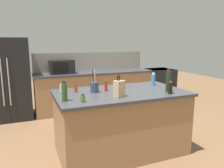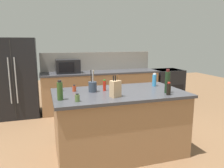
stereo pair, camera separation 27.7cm
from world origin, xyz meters
name	(u,v)px [view 1 (the left image)]	position (x,y,z in m)	size (l,w,h in m)	color
ground_plane	(120,150)	(0.00, 0.00, 0.00)	(14.00, 14.00, 0.00)	brown
back_counter_run	(95,90)	(0.30, 2.20, 0.47)	(2.88, 0.66, 0.94)	#936B47
wall_backsplash	(91,61)	(0.30, 2.52, 1.17)	(2.84, 0.03, 0.46)	gray
kitchen_island	(121,122)	(0.00, 0.00, 0.47)	(1.91, 1.08, 0.94)	#936B47
refrigerator	(7,79)	(-1.66, 2.25, 0.87)	(0.95, 0.75, 1.75)	black
range_oven	(159,85)	(2.16, 2.20, 0.47)	(0.76, 0.65, 0.92)	black
microwave	(62,67)	(-0.50, 2.20, 1.10)	(0.54, 0.39, 0.32)	black
knife_block	(119,88)	(-0.15, -0.28, 1.05)	(0.16, 0.14, 0.29)	tan
utensil_crock	(94,87)	(-0.37, 0.11, 1.02)	(0.12, 0.12, 0.32)	#333D4C
hot_sauce_bottle	(106,86)	(-0.19, 0.12, 1.02)	(0.05, 0.05, 0.17)	red
spice_jar_oregano	(83,98)	(-0.67, -0.35, 0.99)	(0.06, 0.06, 0.10)	#567038
dish_soap_bottle	(153,80)	(0.68, 0.21, 1.04)	(0.07, 0.07, 0.21)	#3384BC
spice_jar_paprika	(76,89)	(-0.63, 0.22, 0.98)	(0.06, 0.06, 0.10)	#B73D1E
salt_shaker	(61,88)	(-0.82, 0.30, 1.00)	(0.04, 0.04, 0.12)	silver
soy_sauce_bottle	(170,88)	(0.58, -0.39, 1.02)	(0.06, 0.06, 0.18)	black
olive_oil_bottle	(64,92)	(-0.86, -0.21, 1.06)	(0.07, 0.07, 0.25)	#2D4C1E
wine_bottle	(168,81)	(0.63, -0.28, 1.10)	(0.07, 0.07, 0.34)	black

